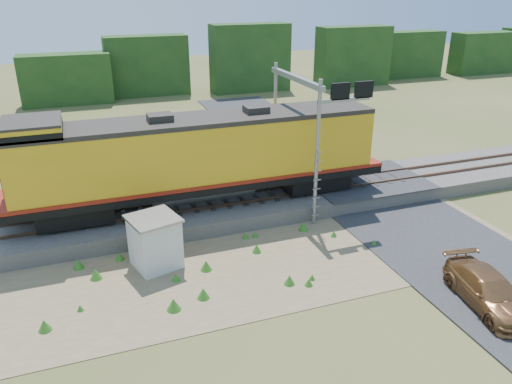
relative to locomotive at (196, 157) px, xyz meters
name	(u,v)px	position (x,y,z in m)	size (l,w,h in m)	color
ground	(300,261)	(3.27, -6.00, -3.50)	(140.00, 140.00, 0.00)	#475123
ballast	(256,203)	(3.27, 0.00, -3.10)	(70.00, 5.00, 0.80)	slate
rails	(256,195)	(3.27, 0.00, -2.62)	(70.00, 1.54, 0.16)	brown
dirt_shoulder	(256,263)	(1.27, -5.50, -3.49)	(26.00, 8.00, 0.03)	#8C7754
road	(418,228)	(10.27, -5.26, -3.42)	(7.00, 66.00, 0.86)	#38383A
tree_line_north	(156,69)	(3.27, 32.00, -0.43)	(130.00, 3.00, 6.50)	#1A3D16
weed_clumps	(227,274)	(-0.23, -5.90, -3.50)	(15.00, 6.20, 0.56)	#347120
locomotive	(196,157)	(0.00, 0.00, 0.00)	(19.99, 3.05, 5.16)	black
shed	(155,242)	(-2.99, -4.17, -2.28)	(2.49, 2.49, 2.41)	silver
signal_gantry	(307,109)	(5.90, -0.68, 2.16)	(3.02, 6.20, 7.61)	gray
car	(489,291)	(8.77, -11.61, -2.84)	(1.85, 4.55, 1.32)	#905E35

